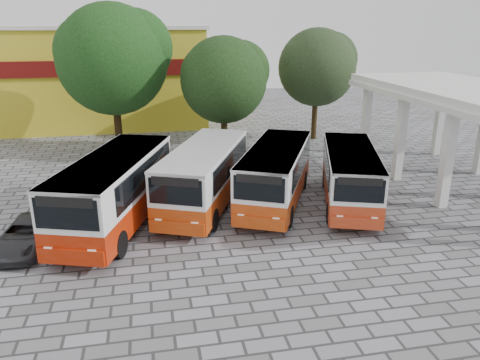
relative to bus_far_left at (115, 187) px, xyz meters
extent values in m
plane|color=slate|center=(7.56, -2.59, -1.81)|extent=(90.00, 90.00, 0.00)
cube|color=silver|center=(15.41, 7.91, 0.69)|extent=(0.45, 0.45, 5.00)
cube|color=silver|center=(20.71, 7.91, 0.69)|extent=(0.45, 0.45, 5.00)
cube|color=silver|center=(18.06, 1.41, 3.39)|extent=(6.60, 15.60, 0.40)
cube|color=silver|center=(18.06, 1.41, 3.04)|extent=(6.80, 15.80, 0.30)
cube|color=gold|center=(-3.44, 23.41, 2.19)|extent=(20.00, 10.00, 8.00)
cube|color=#590C0A|center=(-3.44, 18.31, 3.39)|extent=(20.00, 0.20, 1.20)
cube|color=silver|center=(-3.44, 23.41, 6.34)|extent=(20.40, 10.40, 0.30)
cube|color=#AC1C01|center=(0.00, 0.01, -0.83)|extent=(5.21, 8.99, 1.13)
cube|color=white|center=(0.00, 0.01, 0.52)|extent=(5.21, 8.99, 1.58)
cube|color=white|center=(0.00, 0.01, 1.25)|extent=(5.25, 9.01, 0.13)
cube|color=black|center=(-1.31, 0.01, 0.54)|extent=(2.32, 6.75, 1.13)
cube|color=black|center=(1.31, 0.01, 0.54)|extent=(2.32, 6.75, 1.13)
cube|color=black|center=(0.00, -4.32, 0.54)|extent=(2.21, 0.79, 1.13)
cube|color=black|center=(0.00, -4.32, 0.99)|extent=(1.96, 0.71, 0.37)
cylinder|color=black|center=(-1.16, -2.79, -1.27)|extent=(0.30, 1.08, 1.08)
cylinder|color=black|center=(1.16, -2.79, -1.27)|extent=(0.30, 1.08, 1.08)
cylinder|color=black|center=(-1.16, 2.81, -1.27)|extent=(0.30, 1.08, 1.08)
cylinder|color=black|center=(1.16, 2.81, -1.27)|extent=(0.30, 1.08, 1.08)
cube|color=#B03607|center=(4.08, 1.51, -0.88)|extent=(5.49, 8.49, 1.07)
cube|color=white|center=(4.08, 1.51, 0.41)|extent=(5.49, 8.49, 1.50)
cube|color=white|center=(4.08, 1.51, 1.10)|extent=(5.53, 8.51, 0.12)
cube|color=black|center=(2.83, 1.51, 0.42)|extent=(2.71, 6.23, 1.07)
cube|color=black|center=(5.33, 1.51, 0.42)|extent=(2.71, 6.23, 1.07)
cube|color=black|center=(4.08, -2.61, 0.42)|extent=(2.04, 0.91, 1.07)
cube|color=black|center=(4.08, -2.61, 0.85)|extent=(1.81, 0.82, 0.35)
cylinder|color=black|center=(2.97, -1.15, -1.29)|extent=(0.29, 1.02, 1.02)
cylinder|color=black|center=(5.18, -1.15, -1.29)|extent=(0.29, 1.02, 1.02)
cylinder|color=black|center=(2.97, 4.17, -1.29)|extent=(0.29, 1.02, 1.02)
cylinder|color=black|center=(5.18, 4.17, -1.29)|extent=(0.29, 1.02, 1.02)
cube|color=#B03809|center=(7.54, 1.20, -0.91)|extent=(5.58, 8.18, 1.04)
cube|color=white|center=(7.54, 1.20, 0.34)|extent=(5.58, 8.18, 1.46)
cube|color=white|center=(7.54, 1.20, 1.01)|extent=(5.62, 8.20, 0.12)
cube|color=black|center=(6.33, 1.20, 0.36)|extent=(2.88, 5.92, 1.04)
cube|color=black|center=(8.75, 1.20, 0.36)|extent=(2.88, 5.92, 1.04)
cube|color=black|center=(7.54, -2.79, 0.36)|extent=(1.94, 0.97, 1.04)
cube|color=black|center=(7.54, -2.79, 0.77)|extent=(1.73, 0.87, 0.34)
cylinder|color=black|center=(6.47, -1.38, -1.31)|extent=(0.28, 0.99, 0.99)
cylinder|color=black|center=(8.61, -1.38, -1.31)|extent=(0.28, 0.99, 0.99)
cylinder|color=black|center=(6.47, 3.78, -1.31)|extent=(0.28, 0.99, 0.99)
cylinder|color=black|center=(8.61, 3.78, -1.31)|extent=(0.28, 0.99, 0.99)
cube|color=#AF3112|center=(11.08, 0.46, -0.95)|extent=(4.59, 7.89, 0.99)
cube|color=white|center=(11.08, 0.46, 0.24)|extent=(4.59, 7.89, 1.39)
cube|color=white|center=(11.08, 0.46, 0.88)|extent=(4.64, 7.90, 0.11)
cube|color=black|center=(9.92, 0.46, 0.25)|extent=(2.07, 5.92, 0.99)
cube|color=black|center=(12.23, 0.46, 0.25)|extent=(2.07, 5.92, 0.99)
cube|color=black|center=(11.08, -3.35, 0.25)|extent=(1.94, 0.71, 0.99)
cube|color=black|center=(11.08, -3.35, 0.65)|extent=(1.72, 0.64, 0.32)
cylinder|color=black|center=(10.06, -2.00, -1.33)|extent=(0.26, 0.95, 0.95)
cylinder|color=black|center=(12.10, -2.00, -1.33)|extent=(0.26, 0.95, 0.95)
cylinder|color=black|center=(10.06, 2.91, -1.33)|extent=(0.26, 0.95, 0.95)
cylinder|color=black|center=(12.10, 2.91, -1.33)|extent=(0.26, 0.95, 0.95)
cylinder|color=black|center=(-0.43, 12.61, 0.50)|extent=(0.50, 0.50, 4.61)
sphere|color=#0F350A|center=(-0.43, 12.61, 4.45)|extent=(7.19, 7.19, 7.19)
sphere|color=#0F350A|center=(1.01, 12.91, 5.17)|extent=(5.03, 5.03, 5.03)
sphere|color=#0F350A|center=(-1.69, 12.41, 4.99)|extent=(4.68, 4.68, 4.68)
cylinder|color=black|center=(6.54, 10.47, 0.03)|extent=(0.44, 0.44, 3.67)
sphere|color=black|center=(6.54, 10.47, 3.22)|extent=(5.58, 5.58, 5.58)
sphere|color=black|center=(7.66, 10.77, 3.78)|extent=(3.90, 3.90, 3.90)
sphere|color=black|center=(5.56, 10.27, 3.64)|extent=(3.62, 3.62, 3.62)
cylinder|color=#352612|center=(14.08, 13.80, 0.14)|extent=(0.41, 0.41, 3.90)
sphere|color=black|center=(14.08, 13.80, 3.59)|extent=(5.70, 5.70, 5.70)
sphere|color=black|center=(15.22, 14.10, 4.16)|extent=(3.99, 3.99, 3.99)
sphere|color=black|center=(13.08, 13.60, 4.01)|extent=(3.70, 3.70, 3.70)
imported|color=#2F2F33|center=(-3.44, -1.50, -1.24)|extent=(2.48, 4.33, 1.14)
camera|label=1|loc=(1.56, -19.71, 6.79)|focal=35.00mm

